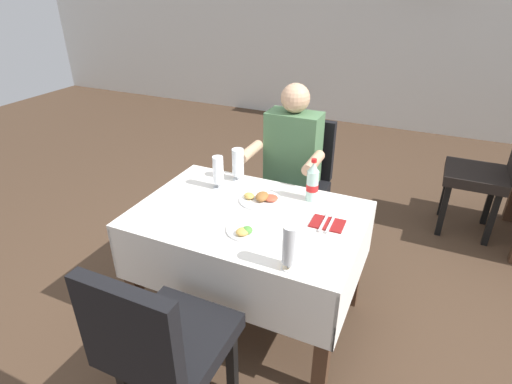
% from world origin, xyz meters
% --- Properties ---
extents(ground_plane, '(11.00, 11.00, 0.00)m').
position_xyz_m(ground_plane, '(0.00, 0.00, 0.00)').
color(ground_plane, '#473323').
extents(back_wall, '(11.00, 0.12, 2.77)m').
position_xyz_m(back_wall, '(0.00, 4.09, 1.39)').
color(back_wall, silver).
rests_on(back_wall, ground).
extents(main_dining_table, '(1.23, 0.83, 0.73)m').
position_xyz_m(main_dining_table, '(0.06, 0.07, 0.56)').
color(main_dining_table, white).
rests_on(main_dining_table, ground).
extents(chair_far_diner_seat, '(0.44, 0.50, 0.97)m').
position_xyz_m(chair_far_diner_seat, '(0.06, 0.88, 0.55)').
color(chair_far_diner_seat, black).
rests_on(chair_far_diner_seat, ground).
extents(chair_near_camera_side, '(0.44, 0.50, 0.97)m').
position_xyz_m(chair_near_camera_side, '(0.06, -0.74, 0.55)').
color(chair_near_camera_side, black).
rests_on(chair_near_camera_side, ground).
extents(seated_diner_far, '(0.50, 0.46, 1.26)m').
position_xyz_m(seated_diner_far, '(0.04, 0.77, 0.71)').
color(seated_diner_far, '#282D42').
rests_on(seated_diner_far, ground).
extents(plate_near_camera, '(0.23, 0.23, 0.05)m').
position_xyz_m(plate_near_camera, '(0.14, -0.09, 0.74)').
color(plate_near_camera, white).
rests_on(plate_near_camera, main_dining_table).
extents(plate_far_diner, '(0.24, 0.24, 0.06)m').
position_xyz_m(plate_far_diner, '(0.07, 0.22, 0.74)').
color(plate_far_diner, white).
rests_on(plate_far_diner, main_dining_table).
extents(beer_glass_left, '(0.07, 0.07, 0.22)m').
position_xyz_m(beer_glass_left, '(0.43, -0.28, 0.84)').
color(beer_glass_left, white).
rests_on(beer_glass_left, main_dining_table).
extents(beer_glass_middle, '(0.07, 0.07, 0.20)m').
position_xyz_m(beer_glass_middle, '(-0.22, 0.26, 0.83)').
color(beer_glass_middle, white).
rests_on(beer_glass_middle, main_dining_table).
extents(beer_glass_right, '(0.07, 0.07, 0.21)m').
position_xyz_m(beer_glass_right, '(-0.17, 0.41, 0.83)').
color(beer_glass_right, white).
rests_on(beer_glass_right, main_dining_table).
extents(cola_bottle_primary, '(0.07, 0.07, 0.25)m').
position_xyz_m(cola_bottle_primary, '(0.33, 0.36, 0.84)').
color(cola_bottle_primary, silver).
rests_on(cola_bottle_primary, main_dining_table).
extents(napkin_cutlery_set, '(0.17, 0.19, 0.01)m').
position_xyz_m(napkin_cutlery_set, '(0.48, 0.14, 0.73)').
color(napkin_cutlery_set, maroon).
rests_on(napkin_cutlery_set, main_dining_table).
extents(background_chair_left, '(0.50, 0.44, 0.97)m').
position_xyz_m(background_chair_left, '(1.34, 1.67, 0.55)').
color(background_chair_left, black).
rests_on(background_chair_left, ground).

